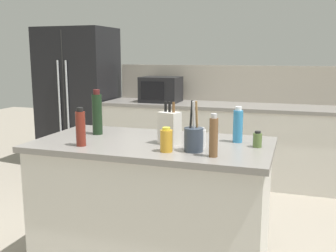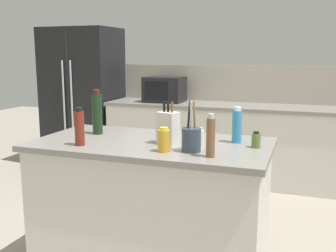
# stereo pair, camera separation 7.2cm
# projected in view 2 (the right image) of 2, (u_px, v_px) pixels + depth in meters

# --- Properties ---
(back_counter_run) EXTENTS (3.40, 0.66, 0.94)m
(back_counter_run) POSITION_uv_depth(u_px,v_px,m) (242.00, 143.00, 4.76)
(back_counter_run) COLOR beige
(back_counter_run) RESTS_ON ground_plane
(wall_backsplash) EXTENTS (3.36, 0.03, 0.46)m
(wall_backsplash) POSITION_uv_depth(u_px,v_px,m) (248.00, 84.00, 4.93)
(wall_backsplash) COLOR #B2A899
(wall_backsplash) RESTS_ON back_counter_run
(kitchen_island) EXTENTS (1.64, 0.87, 0.94)m
(kitchen_island) POSITION_uv_depth(u_px,v_px,m) (152.00, 205.00, 2.82)
(kitchen_island) COLOR beige
(kitchen_island) RESTS_ON ground_plane
(refrigerator) EXTENTS (0.97, 0.75, 1.89)m
(refrigerator) POSITION_uv_depth(u_px,v_px,m) (83.00, 98.00, 5.46)
(refrigerator) COLOR black
(refrigerator) RESTS_ON ground_plane
(microwave) EXTENTS (0.48, 0.39, 0.32)m
(microwave) POSITION_uv_depth(u_px,v_px,m) (165.00, 89.00, 4.98)
(microwave) COLOR black
(microwave) RESTS_ON back_counter_run
(knife_block) EXTENTS (0.15, 0.13, 0.29)m
(knife_block) POSITION_uv_depth(u_px,v_px,m) (168.00, 128.00, 2.64)
(knife_block) COLOR beige
(knife_block) RESTS_ON kitchen_island
(utensil_crock) EXTENTS (0.12, 0.12, 0.32)m
(utensil_crock) POSITION_uv_depth(u_px,v_px,m) (191.00, 139.00, 2.45)
(utensil_crock) COLOR #333D4C
(utensil_crock) RESTS_ON kitchen_island
(spice_jar_oregano) EXTENTS (0.06, 0.06, 0.11)m
(spice_jar_oregano) POSITION_uv_depth(u_px,v_px,m) (256.00, 140.00, 2.56)
(spice_jar_oregano) COLOR #567038
(spice_jar_oregano) RESTS_ON kitchen_island
(vinegar_bottle) EXTENTS (0.06, 0.06, 0.26)m
(vinegar_bottle) POSITION_uv_depth(u_px,v_px,m) (79.00, 128.00, 2.61)
(vinegar_bottle) COLOR maroon
(vinegar_bottle) RESTS_ON kitchen_island
(honey_jar) EXTENTS (0.08, 0.08, 0.16)m
(honey_jar) POSITION_uv_depth(u_px,v_px,m) (164.00, 140.00, 2.45)
(honey_jar) COLOR gold
(honey_jar) RESTS_ON kitchen_island
(wine_bottle) EXTENTS (0.08, 0.08, 0.34)m
(wine_bottle) POSITION_uv_depth(u_px,v_px,m) (97.00, 113.00, 2.98)
(wine_bottle) COLOR black
(wine_bottle) RESTS_ON kitchen_island
(dish_soap_bottle) EXTENTS (0.07, 0.07, 0.25)m
(dish_soap_bottle) POSITION_uv_depth(u_px,v_px,m) (237.00, 126.00, 2.69)
(dish_soap_bottle) COLOR #3384BC
(dish_soap_bottle) RESTS_ON kitchen_island
(salt_shaker) EXTENTS (0.05, 0.05, 0.13)m
(salt_shaker) POSITION_uv_depth(u_px,v_px,m) (200.00, 138.00, 2.55)
(salt_shaker) COLOR silver
(salt_shaker) RESTS_ON kitchen_island
(pepper_grinder) EXTENTS (0.05, 0.05, 0.26)m
(pepper_grinder) POSITION_uv_depth(u_px,v_px,m) (211.00, 137.00, 2.31)
(pepper_grinder) COLOR brown
(pepper_grinder) RESTS_ON kitchen_island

